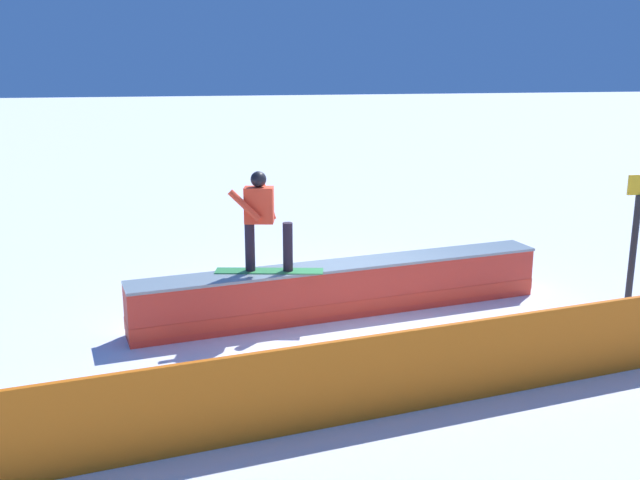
{
  "coord_description": "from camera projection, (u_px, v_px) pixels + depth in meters",
  "views": [
    {
      "loc": [
        2.23,
        10.08,
        3.77
      ],
      "look_at": [
        0.57,
        1.1,
        1.44
      ],
      "focal_mm": 40.93,
      "sensor_mm": 36.0,
      "label": 1
    }
  ],
  "objects": [
    {
      "name": "grind_box",
      "position": [
        344.0,
        291.0,
        10.84
      ],
      "size": [
        6.33,
        1.73,
        0.78
      ],
      "color": "red",
      "rests_on": "ground_plane"
    },
    {
      "name": "snowboarder",
      "position": [
        262.0,
        218.0,
        10.15
      ],
      "size": [
        1.56,
        0.59,
        1.43
      ],
      "color": "#39934A",
      "rests_on": "grind_box"
    },
    {
      "name": "ground_plane",
      "position": [
        344.0,
        313.0,
        10.93
      ],
      "size": [
        120.0,
        120.0,
        0.0
      ],
      "primitive_type": "plane",
      "color": "white"
    },
    {
      "name": "safety_fence",
      "position": [
        407.0,
        372.0,
        7.81
      ],
      "size": [
        10.39,
        1.96,
        0.94
      ],
      "primitive_type": "cube",
      "rotation": [
        0.0,
        0.0,
        0.18
      ],
      "color": "orange",
      "rests_on": "ground_plane"
    },
    {
      "name": "trail_marker",
      "position": [
        635.0,
        237.0,
        11.06
      ],
      "size": [
        0.4,
        0.1,
        2.03
      ],
      "color": "#262628",
      "rests_on": "ground_plane"
    }
  ]
}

